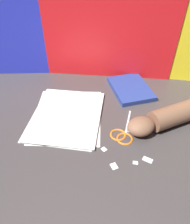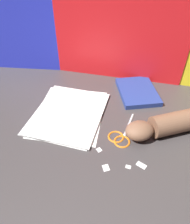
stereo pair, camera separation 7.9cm
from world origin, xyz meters
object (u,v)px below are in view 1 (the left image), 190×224
(book_closed, at_px, (131,89))
(hand_forearm, at_px, (172,116))
(scissors, at_px, (125,132))
(paper_stack, at_px, (67,115))

(book_closed, bearing_deg, hand_forearm, -55.98)
(scissors, height_order, hand_forearm, hand_forearm)
(book_closed, distance_m, scissors, 0.27)
(paper_stack, distance_m, book_closed, 0.32)
(book_closed, height_order, hand_forearm, hand_forearm)
(hand_forearm, bearing_deg, paper_stack, 178.36)
(paper_stack, height_order, hand_forearm, hand_forearm)
(paper_stack, relative_size, scissors, 1.85)
(book_closed, bearing_deg, paper_stack, -143.06)
(paper_stack, height_order, book_closed, book_closed)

